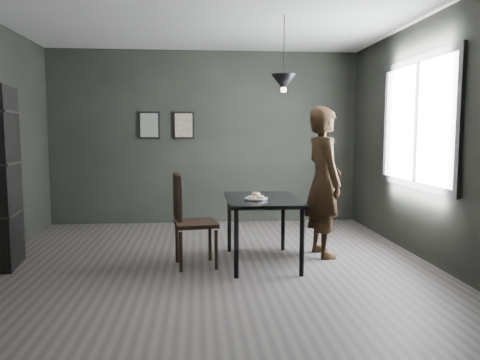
{
  "coord_description": "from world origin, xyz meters",
  "views": [
    {
      "loc": [
        -0.12,
        -5.2,
        1.49
      ],
      "look_at": [
        0.35,
        0.05,
        0.95
      ],
      "focal_mm": 35.0,
      "sensor_mm": 36.0,
      "label": 1
    }
  ],
  "objects": [
    {
      "name": "ground",
      "position": [
        0.0,
        0.0,
        0.0
      ],
      "size": [
        5.0,
        5.0,
        0.0
      ],
      "primitive_type": "plane",
      "color": "#3B3633",
      "rests_on": "ground"
    },
    {
      "name": "back_wall",
      "position": [
        0.0,
        2.5,
        1.4
      ],
      "size": [
        5.0,
        0.1,
        2.8
      ],
      "primitive_type": "cube",
      "color": "black",
      "rests_on": "ground"
    },
    {
      "name": "ceiling",
      "position": [
        0.0,
        0.0,
        2.8
      ],
      "size": [
        5.0,
        5.0,
        0.02
      ],
      "color": "silver",
      "rests_on": "ground"
    },
    {
      "name": "window_assembly",
      "position": [
        2.47,
        0.2,
        1.6
      ],
      "size": [
        0.04,
        1.96,
        1.56
      ],
      "color": "white",
      "rests_on": "ground"
    },
    {
      "name": "cafe_table",
      "position": [
        0.6,
        0.0,
        0.67
      ],
      "size": [
        0.8,
        1.2,
        0.75
      ],
      "color": "black",
      "rests_on": "ground"
    },
    {
      "name": "white_plate",
      "position": [
        0.51,
        -0.14,
        0.76
      ],
      "size": [
        0.23,
        0.23,
        0.01
      ],
      "primitive_type": "cylinder",
      "color": "white",
      "rests_on": "cafe_table"
    },
    {
      "name": "donut_pile",
      "position": [
        0.51,
        -0.14,
        0.79
      ],
      "size": [
        0.18,
        0.13,
        0.08
      ],
      "rotation": [
        0.0,
        0.0,
        0.02
      ],
      "color": "beige",
      "rests_on": "white_plate"
    },
    {
      "name": "woman",
      "position": [
        1.37,
        0.25,
        0.9
      ],
      "size": [
        0.52,
        0.71,
        1.79
      ],
      "primitive_type": "imported",
      "rotation": [
        0.0,
        0.0,
        1.71
      ],
      "color": "black",
      "rests_on": "ground"
    },
    {
      "name": "wood_chair",
      "position": [
        -0.24,
        -0.08,
        0.59
      ],
      "size": [
        0.51,
        0.51,
        1.03
      ],
      "rotation": [
        0.0,
        0.0,
        0.15
      ],
      "color": "black",
      "rests_on": "ground"
    },
    {
      "name": "pendant_lamp",
      "position": [
        0.85,
        0.1,
        2.05
      ],
      "size": [
        0.28,
        0.28,
        0.86
      ],
      "color": "black",
      "rests_on": "ground"
    },
    {
      "name": "framed_print_left",
      "position": [
        -0.9,
        2.47,
        1.6
      ],
      "size": [
        0.34,
        0.04,
        0.44
      ],
      "color": "black",
      "rests_on": "ground"
    },
    {
      "name": "framed_print_right",
      "position": [
        -0.35,
        2.47,
        1.6
      ],
      "size": [
        0.34,
        0.04,
        0.44
      ],
      "color": "black",
      "rests_on": "ground"
    }
  ]
}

